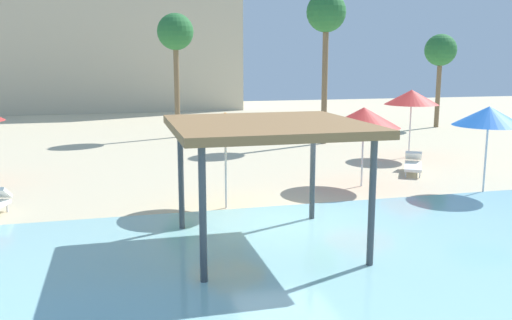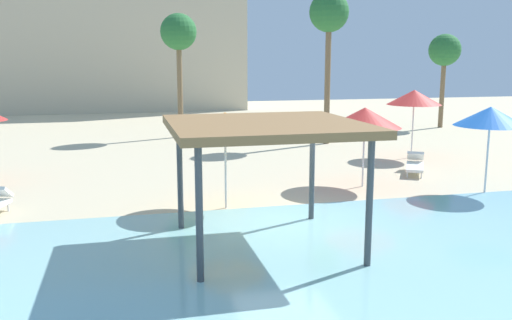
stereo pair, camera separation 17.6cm
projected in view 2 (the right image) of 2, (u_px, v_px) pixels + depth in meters
ground_plane at (285, 223)px, 14.03m from camera, size 80.00×80.00×0.00m
lagoon_water at (377, 313)px, 9.02m from camera, size 44.00×13.50×0.04m
shade_pavilion at (265, 130)px, 11.81m from camera, size 4.09×4.09×2.82m
beach_umbrella_orange_1 at (225, 124)px, 15.01m from camera, size 2.27×2.27×2.71m
beach_umbrella_blue_2 at (490, 116)px, 16.68m from camera, size 2.16×2.16×2.72m
beach_umbrella_red_4 at (365, 118)px, 17.64m from camera, size 2.37×2.37×2.61m
beach_umbrella_red_5 at (414, 97)px, 22.88m from camera, size 2.26×2.26×2.88m
lounge_chair_1 at (415, 164)px, 20.11m from camera, size 1.48×1.94×0.74m
palm_tree_0 at (179, 35)px, 28.45m from camera, size 1.90×1.90×6.49m
palm_tree_1 at (445, 52)px, 32.76m from camera, size 1.90×1.90×5.62m
palm_tree_2 at (329, 17)px, 26.06m from camera, size 1.90×1.90×7.29m
hotel_block_0 at (107, 23)px, 46.05m from camera, size 21.91×10.84×14.26m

